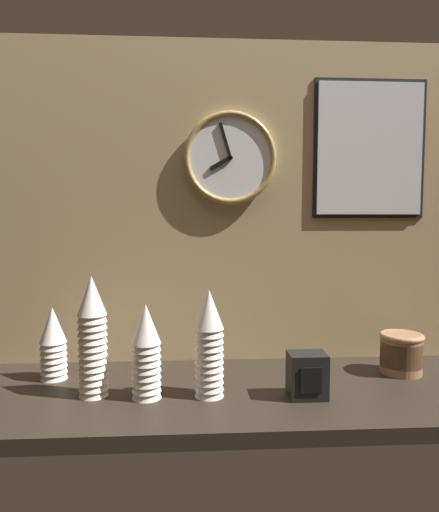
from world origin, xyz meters
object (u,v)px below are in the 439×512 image
object	(u,v)px
wall_clock	(230,158)
bowl_stack_far_right	(401,352)
cup_stack_center	(209,343)
cup_stack_left	(93,336)
cup_stack_center_left	(146,351)
napkin_dispenser	(307,375)
menu_board	(370,149)
cup_stack_far_left	(53,343)

from	to	relation	value
wall_clock	bowl_stack_far_right	bearing A→B (deg)	-16.34
cup_stack_center	cup_stack_left	world-z (taller)	cup_stack_left
cup_stack_left	cup_stack_center_left	distance (cm)	15.05
napkin_dispenser	cup_stack_left	bearing A→B (deg)	175.42
bowl_stack_far_right	menu_board	world-z (taller)	menu_board
cup_stack_center	napkin_dispenser	size ratio (longest dim) A/B	2.41
bowl_stack_far_right	wall_clock	bearing A→B (deg)	163.66
cup_stack_center	cup_stack_far_left	world-z (taller)	cup_stack_center
cup_stack_far_left	wall_clock	bearing A→B (deg)	14.48
cup_stack_center	cup_stack_left	bearing A→B (deg)	175.98
cup_stack_left	menu_board	size ratio (longest dim) A/B	0.71
cup_stack_left	cup_stack_center_left	world-z (taller)	cup_stack_left
cup_stack_far_left	cup_stack_center_left	xyz separation A→B (cm)	(28.95, -16.21, 1.83)
cup_stack_left	wall_clock	distance (cm)	69.79
cup_stack_left	bowl_stack_far_right	world-z (taller)	cup_stack_left
napkin_dispenser	cup_stack_center_left	bearing A→B (deg)	177.03
cup_stack_far_left	bowl_stack_far_right	world-z (taller)	cup_stack_far_left
cup_stack_center	bowl_stack_far_right	size ratio (longest dim) A/B	2.19
cup_stack_far_left	menu_board	bearing A→B (deg)	8.38
cup_stack_far_left	cup_stack_center_left	size ratio (longest dim) A/B	0.85
cup_stack_center	wall_clock	distance (cm)	61.04
cup_stack_far_left	menu_board	xyz separation A→B (cm)	(99.95, 14.73, 59.73)
cup_stack_left	cup_stack_center_left	size ratio (longest dim) A/B	1.29
cup_stack_center_left	menu_board	xyz separation A→B (cm)	(71.01, 30.93, 57.90)
cup_stack_left	wall_clock	bearing A→B (deg)	35.34
cup_stack_center_left	napkin_dispenser	bearing A→B (deg)	-2.97
menu_board	wall_clock	bearing A→B (deg)	-178.90
cup_stack_far_left	cup_stack_center	bearing A→B (deg)	-19.38
cup_stack_left	wall_clock	world-z (taller)	wall_clock
cup_stack_center	cup_stack_far_left	xyz separation A→B (cm)	(-45.56, 16.03, -3.66)
menu_board	napkin_dispenser	distance (cm)	77.90
wall_clock	menu_board	world-z (taller)	menu_board
cup_stack_center_left	menu_board	world-z (taller)	menu_board
wall_clock	cup_stack_left	bearing A→B (deg)	-144.66
cup_stack_far_left	cup_stack_left	world-z (taller)	cup_stack_left
cup_stack_left	menu_board	world-z (taller)	menu_board
cup_stack_center	bowl_stack_far_right	xyz separation A→B (cm)	(59.71, 14.71, -7.78)
bowl_stack_far_right	napkin_dispenser	size ratio (longest dim) A/B	1.10
bowl_stack_far_right	cup_stack_left	bearing A→B (deg)	-172.13
bowl_stack_far_right	cup_stack_center	bearing A→B (deg)	-166.16
wall_clock	cup_stack_center	bearing A→B (deg)	-105.05
cup_stack_center	napkin_dispenser	bearing A→B (deg)	-5.26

